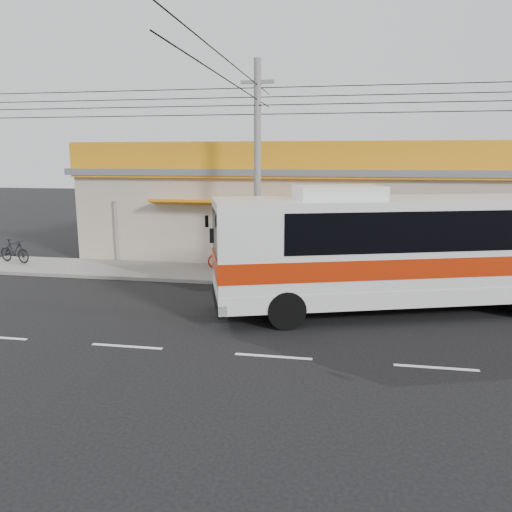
{
  "coord_description": "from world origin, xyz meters",
  "views": [
    {
      "loc": [
        1.65,
        -14.44,
        5.05
      ],
      "look_at": [
        -1.24,
        2.0,
        1.71
      ],
      "focal_mm": 35.0,
      "sensor_mm": 36.0,
      "label": 1
    }
  ],
  "objects": [
    {
      "name": "ground",
      "position": [
        0.0,
        0.0,
        0.0
      ],
      "size": [
        120.0,
        120.0,
        0.0
      ],
      "primitive_type": "plane",
      "color": "black",
      "rests_on": "ground"
    },
    {
      "name": "sidewalk",
      "position": [
        0.0,
        6.0,
        0.07
      ],
      "size": [
        30.0,
        3.2,
        0.15
      ],
      "primitive_type": "cube",
      "color": "gray",
      "rests_on": "ground"
    },
    {
      "name": "lane_markings",
      "position": [
        0.0,
        -2.5,
        0.0
      ],
      "size": [
        50.0,
        0.12,
        0.01
      ],
      "primitive_type": null,
      "color": "silver",
      "rests_on": "ground"
    },
    {
      "name": "storefront_building",
      "position": [
        -0.01,
        11.54,
        2.3
      ],
      "size": [
        22.6,
        9.2,
        5.7
      ],
      "color": "#A89C87",
      "rests_on": "ground"
    },
    {
      "name": "coach_bus",
      "position": [
        4.36,
        2.39,
        2.22
      ],
      "size": [
        13.68,
        6.86,
        4.15
      ],
      "rotation": [
        0.0,
        0.0,
        0.31
      ],
      "color": "silver",
      "rests_on": "ground"
    },
    {
      "name": "motorbike_red",
      "position": [
        -3.28,
        6.81,
        0.67
      ],
      "size": [
        2.09,
        1.39,
        1.04
      ],
      "primitive_type": "imported",
      "rotation": [
        0.0,
        0.0,
        1.96
      ],
      "color": "maroon",
      "rests_on": "sidewalk"
    },
    {
      "name": "motorbike_dark",
      "position": [
        -13.5,
        6.21,
        0.7
      ],
      "size": [
        1.91,
        0.96,
        1.1
      ],
      "primitive_type": "imported",
      "rotation": [
        0.0,
        0.0,
        1.32
      ],
      "color": "black",
      "rests_on": "sidewalk"
    },
    {
      "name": "utility_pole",
      "position": [
        -1.78,
        5.4,
        7.21
      ],
      "size": [
        34.0,
        14.0,
        8.74
      ],
      "color": "slate",
      "rests_on": "ground"
    }
  ]
}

